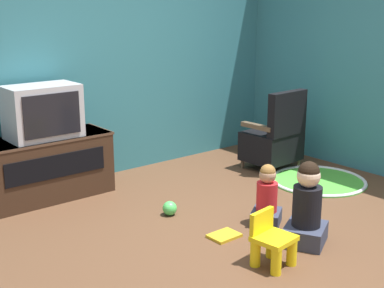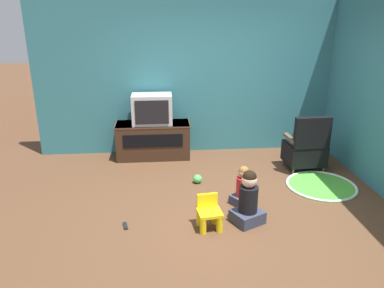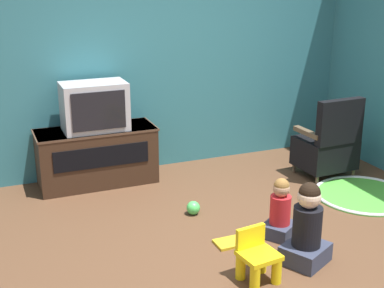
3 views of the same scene
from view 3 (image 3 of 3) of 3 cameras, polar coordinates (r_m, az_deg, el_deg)
The scene contains 11 objects.
ground_plane at distance 4.68m, azimuth 7.76°, elevation -10.44°, with size 30.00×30.00×0.00m, color brown.
wall_back at distance 6.06m, azimuth -5.35°, elevation 10.06°, with size 5.26×0.12×2.76m.
tv_cabinet at distance 5.84m, azimuth -10.11°, elevation -1.20°, with size 1.27×0.51×0.61m.
television at distance 5.66m, azimuth -10.36°, elevation 3.96°, with size 0.67×0.42×0.50m.
black_armchair at distance 6.13m, azimuth 14.28°, elevation -0.18°, with size 0.61×0.54×0.92m.
yellow_kid_chair at distance 4.10m, azimuth 6.99°, elevation -12.08°, with size 0.30×0.29×0.40m.
play_mat at distance 5.82m, azimuth 17.86°, elevation -5.18°, with size 1.02×1.02×0.04m.
child_watching_left at distance 4.72m, azimuth 9.38°, elevation -7.11°, with size 0.36×0.35×0.54m.
child_watching_center at distance 4.32m, azimuth 12.17°, elevation -8.82°, with size 0.45×0.43×0.68m.
toy_ball at distance 5.12m, azimuth 0.14°, elevation -6.83°, with size 0.13×0.13×0.13m.
book at distance 4.63m, azimuth 4.03°, elevation -10.46°, with size 0.25×0.19×0.02m.
Camera 3 is at (-2.12, -3.53, 2.23)m, focal length 50.00 mm.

